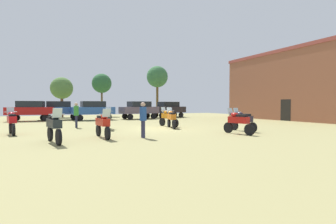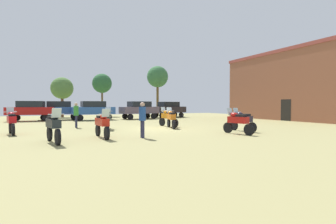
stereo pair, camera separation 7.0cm
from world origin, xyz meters
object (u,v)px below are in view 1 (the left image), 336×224
at_px(car_4, 139,109).
at_px(motorcycle_4, 12,121).
at_px(tree_5, 157,77).
at_px(person_1, 76,113).
at_px(motorcycle_3, 243,120).
at_px(motorcycle_8, 103,124).
at_px(car_5, 168,108).
at_px(motorcycle_2, 108,119).
at_px(person_2, 143,117).
at_px(motorcycle_6, 238,121).
at_px(brick_building, 296,86).
at_px(motorcycle_7, 54,126).
at_px(tree_1, 62,88).
at_px(car_2, 59,109).
at_px(motorcycle_10, 168,117).
at_px(car_3, 93,109).
at_px(tree_4, 102,84).
at_px(motorcycle_1, 171,118).
at_px(car_1, 31,109).

bearing_deg(car_4, motorcycle_4, 126.94).
bearing_deg(tree_5, person_1, -129.51).
xyz_separation_m(motorcycle_3, person_1, (-9.01, 6.95, 0.34)).
distance_m(motorcycle_8, car_5, 19.90).
relative_size(motorcycle_2, person_2, 1.23).
bearing_deg(motorcycle_8, motorcycle_6, 162.33).
bearing_deg(brick_building, motorcycle_7, -163.74).
relative_size(tree_1, tree_5, 0.70).
bearing_deg(motorcycle_6, car_2, 105.07).
bearing_deg(motorcycle_10, tree_5, 55.39).
bearing_deg(car_3, car_4, -93.83).
relative_size(car_3, tree_4, 0.73).
bearing_deg(motorcycle_10, motorcycle_4, 170.59).
relative_size(motorcycle_10, car_2, 0.48).
height_order(brick_building, car_2, brick_building).
height_order(motorcycle_3, motorcycle_10, motorcycle_10).
height_order(motorcycle_4, tree_5, tree_5).
xyz_separation_m(car_3, car_5, (9.55, 1.43, 0.00)).
bearing_deg(tree_5, car_2, -159.17).
height_order(motorcycle_10, car_2, car_2).
bearing_deg(person_1, motorcycle_1, -119.30).
xyz_separation_m(motorcycle_4, car_1, (0.26, 12.41, 0.44)).
height_order(tree_1, tree_4, tree_4).
bearing_deg(car_1, car_4, -87.57).
relative_size(motorcycle_10, person_1, 1.19).
distance_m(motorcycle_7, car_1, 16.88).
height_order(motorcycle_2, motorcycle_4, motorcycle_4).
distance_m(motorcycle_1, car_5, 14.48).
bearing_deg(tree_1, car_5, -29.54).
xyz_separation_m(car_1, car_4, (10.96, -1.23, 0.00)).
distance_m(car_4, tree_5, 10.29).
relative_size(car_1, car_3, 1.03).
bearing_deg(motorcycle_8, car_1, -80.88).
bearing_deg(motorcycle_10, car_3, 96.03).
height_order(motorcycle_4, person_2, person_2).
height_order(motorcycle_4, person_1, person_1).
height_order(motorcycle_10, person_1, person_1).
height_order(motorcycle_8, tree_4, tree_4).
xyz_separation_m(motorcycle_1, person_2, (-3.54, -4.00, 0.32)).
relative_size(motorcycle_3, tree_4, 0.35).
distance_m(motorcycle_3, motorcycle_6, 1.66).
distance_m(brick_building, car_3, 22.29).
xyz_separation_m(car_3, person_2, (-0.10, -15.70, -0.14)).
bearing_deg(motorcycle_1, car_4, 94.95).
bearing_deg(tree_5, car_4, -126.25).
bearing_deg(person_2, motorcycle_4, 53.15).
bearing_deg(motorcycle_4, motorcycle_3, -30.03).
relative_size(brick_building, motorcycle_3, 7.38).
distance_m(brick_building, car_2, 26.08).
height_order(brick_building, car_3, brick_building).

